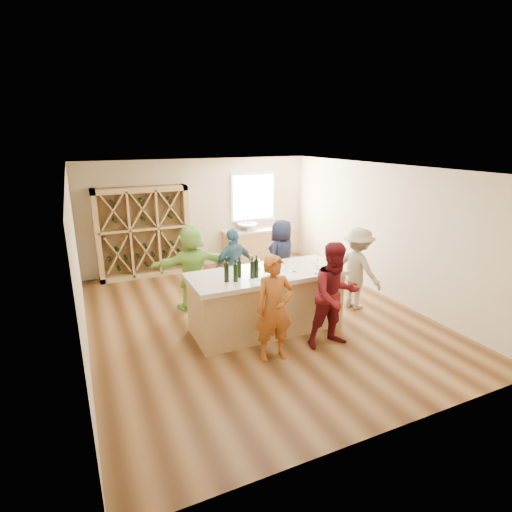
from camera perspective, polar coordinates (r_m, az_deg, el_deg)
name	(u,v)px	position (r m, az deg, el deg)	size (l,w,h in m)	color
floor	(256,319)	(7.82, -0.06, -8.93)	(6.00, 7.00, 0.10)	brown
ceiling	(256,166)	(7.06, -0.07, 12.79)	(6.00, 7.00, 0.10)	white
wall_back	(199,213)	(10.56, -8.10, 6.03)	(6.00, 0.10, 2.80)	#C7B390
wall_front	(394,328)	(4.52, 19.16, -9.68)	(6.00, 0.10, 2.80)	#C7B390
wall_left	(74,269)	(6.70, -24.55, -1.64)	(0.10, 7.00, 2.80)	#C7B390
wall_right	(385,231)	(8.97, 18.00, 3.46)	(0.10, 7.00, 2.80)	#C7B390
window_frame	(253,197)	(10.94, -0.43, 8.43)	(1.30, 0.06, 1.30)	white
window_pane	(254,197)	(10.91, -0.36, 8.40)	(1.18, 0.01, 1.18)	white
wine_rack	(143,233)	(10.04, -15.80, 3.25)	(2.20, 0.45, 2.20)	tan
back_counter_base	(254,247)	(10.93, -0.32, 1.35)	(1.60, 0.58, 0.86)	tan
back_counter_top	(254,230)	(10.82, -0.32, 3.70)	(1.70, 0.62, 0.06)	#C1B39E
sink	(247,227)	(10.71, -1.30, 4.23)	(0.54, 0.54, 0.19)	silver
faucet	(244,223)	(10.86, -1.68, 4.72)	(0.02, 0.02, 0.30)	silver
tasting_counter_base	(266,303)	(7.14, 1.49, -6.69)	(2.60, 1.00, 1.00)	tan
tasting_counter_top	(267,274)	(6.94, 1.52, -2.60)	(2.72, 1.12, 0.08)	#C1B39E
wine_bottle_a	(226,272)	(6.43, -4.24, -2.31)	(0.08, 0.08, 0.33)	black
wine_bottle_b	(235,273)	(6.44, -2.95, -2.40)	(0.07, 0.07, 0.30)	black
wine_bottle_c	(239,269)	(6.62, -2.40, -1.92)	(0.07, 0.07, 0.28)	black
wine_bottle_d	(252,270)	(6.57, -0.55, -1.96)	(0.08, 0.08, 0.31)	black
wine_bottle_e	(256,268)	(6.62, 0.06, -1.79)	(0.08, 0.08, 0.31)	black
wine_glass_a	(266,277)	(6.39, 1.43, -3.03)	(0.07, 0.07, 0.20)	white
wine_glass_b	(290,275)	(6.58, 4.88, -2.66)	(0.06, 0.06, 0.16)	white
wine_glass_c	(316,268)	(6.88, 8.56, -1.75)	(0.07, 0.07, 0.20)	white
wine_glass_d	(295,267)	(6.94, 5.53, -1.56)	(0.07, 0.07, 0.17)	white
wine_glass_e	(318,264)	(7.12, 8.90, -1.19)	(0.07, 0.07, 0.18)	white
tasting_menu_a	(257,282)	(6.46, 0.18, -3.72)	(0.23, 0.31, 0.00)	white
tasting_menu_b	(287,276)	(6.72, 4.49, -2.93)	(0.23, 0.32, 0.00)	white
tasting_menu_c	(324,272)	(7.01, 9.65, -2.27)	(0.20, 0.27, 0.00)	white
person_near_left	(274,308)	(6.11, 2.63, -7.46)	(0.61, 0.45, 1.67)	#994C19
person_near_right	(335,295)	(6.57, 11.24, -5.55)	(0.86, 0.47, 1.76)	#590F14
person_server	(358,269)	(8.14, 14.30, -1.76)	(1.07, 0.49, 1.65)	gray
person_far_mid	(234,267)	(8.11, -3.17, -1.57)	(0.93, 0.48, 1.59)	#335972
person_far_right	(281,257)	(8.63, 3.66, -0.19)	(0.81, 0.53, 1.65)	#191E38
person_far_left	(192,267)	(7.99, -9.07, -1.55)	(1.59, 0.57, 1.72)	#8CC64C
wine_glass_f	(259,264)	(7.05, 0.45, -1.17)	(0.07, 0.07, 0.18)	white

